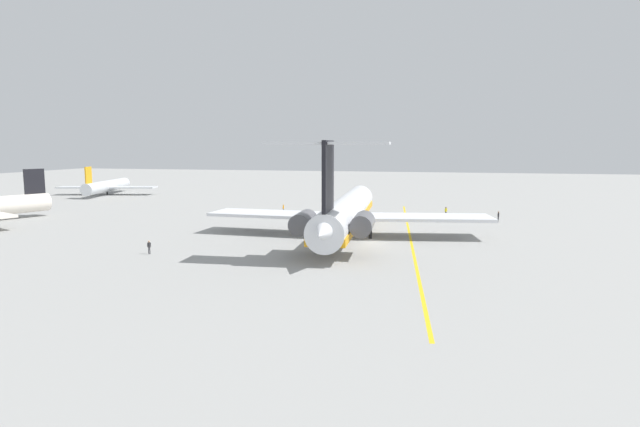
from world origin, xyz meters
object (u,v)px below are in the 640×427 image
at_px(main_jetliner, 346,212).
at_px(safety_cone_nose, 266,211).
at_px(ground_crew_near_tail, 498,215).
at_px(ground_crew_starboard, 283,207).
at_px(ground_crew_portside, 446,210).
at_px(airliner_mid_right, 108,186).
at_px(safety_cone_wingtip, 454,216).
at_px(ground_crew_near_nose, 149,246).

height_order(main_jetliner, safety_cone_nose, main_jetliner).
xyz_separation_m(ground_crew_near_tail, ground_crew_starboard, (2.91, 39.81, -0.02)).
bearing_deg(ground_crew_portside, main_jetliner, -33.36).
bearing_deg(airliner_mid_right, ground_crew_portside, -118.21).
relative_size(airliner_mid_right, ground_crew_near_tail, 14.93).
relative_size(ground_crew_portside, ground_crew_starboard, 1.02).
distance_m(airliner_mid_right, safety_cone_wingtip, 93.63).
height_order(ground_crew_portside, safety_cone_wingtip, ground_crew_portside).
height_order(ground_crew_near_tail, ground_crew_portside, ground_crew_portside).
distance_m(ground_crew_near_tail, ground_crew_starboard, 39.91).
relative_size(ground_crew_near_nose, ground_crew_portside, 0.94).
bearing_deg(ground_crew_near_tail, safety_cone_nose, -143.24).
bearing_deg(ground_crew_near_nose, safety_cone_nose, 151.97).
bearing_deg(ground_crew_near_nose, safety_cone_wingtip, 111.63).
height_order(airliner_mid_right, ground_crew_portside, airliner_mid_right).
bearing_deg(airliner_mid_right, safety_cone_wingtip, -118.80).
relative_size(airliner_mid_right, ground_crew_starboard, 15.15).
bearing_deg(ground_crew_starboard, ground_crew_portside, 179.04).
relative_size(ground_crew_near_nose, ground_crew_near_tail, 0.95).
bearing_deg(airliner_mid_right, ground_crew_starboard, -127.39).
xyz_separation_m(ground_crew_near_nose, ground_crew_near_tail, (38.62, -43.90, 0.06)).
xyz_separation_m(main_jetliner, ground_crew_portside, (26.73, -13.98, -2.59)).
bearing_deg(safety_cone_wingtip, ground_crew_starboard, 90.87).
relative_size(ground_crew_starboard, safety_cone_nose, 3.16).
height_order(ground_crew_near_tail, ground_crew_starboard, ground_crew_near_tail).
xyz_separation_m(ground_crew_portside, safety_cone_nose, (-1.90, 34.55, -0.85)).
bearing_deg(airliner_mid_right, ground_crew_near_nose, -154.59).
xyz_separation_m(airliner_mid_right, safety_cone_wingtip, (-25.81, -89.98, -2.06)).
bearing_deg(safety_cone_nose, airliner_mid_right, 64.00).
xyz_separation_m(ground_crew_starboard, safety_cone_nose, (0.02, 3.57, -0.83)).
distance_m(main_jetliner, ground_crew_near_nose, 27.05).
distance_m(airliner_mid_right, safety_cone_nose, 60.00).
distance_m(safety_cone_nose, safety_cone_wingtip, 36.08).
height_order(main_jetliner, ground_crew_starboard, main_jetliner).
xyz_separation_m(ground_crew_near_tail, ground_crew_portside, (4.83, 8.83, 0.01)).
relative_size(ground_crew_near_tail, ground_crew_starboard, 1.02).
bearing_deg(ground_crew_near_nose, main_jetliner, 101.09).
height_order(ground_crew_near_nose, safety_cone_nose, ground_crew_near_nose).
distance_m(main_jetliner, ground_crew_portside, 30.27).
height_order(main_jetliner, ground_crew_portside, main_jetliner).
height_order(ground_crew_portside, safety_cone_nose, ground_crew_portside).
height_order(main_jetliner, airliner_mid_right, main_jetliner).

